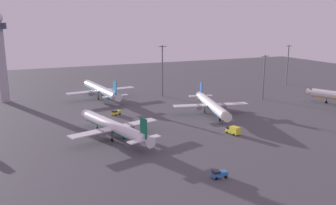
{
  "coord_description": "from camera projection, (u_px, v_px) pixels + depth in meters",
  "views": [
    {
      "loc": [
        -74.42,
        -115.69,
        41.34
      ],
      "look_at": [
        -11.08,
        30.96,
        4.0
      ],
      "focal_mm": 38.21,
      "sensor_mm": 36.0,
      "label": 1
    }
  ],
  "objects": [
    {
      "name": "ground_plane",
      "position": [
        225.0,
        126.0,
        141.56
      ],
      "size": [
        416.0,
        416.0,
        0.0
      ],
      "primitive_type": "plane",
      "color": "#4C4C51"
    },
    {
      "name": "control_tower",
      "position": [
        0.0,
        51.0,
        178.09
      ],
      "size": [
        8.0,
        8.0,
        44.95
      ],
      "color": "#A8A8B2",
      "rests_on": "ground"
    },
    {
      "name": "airplane_far_stand",
      "position": [
        115.0,
        127.0,
        125.78
      ],
      "size": [
        33.92,
        43.2,
        11.28
      ],
      "rotation": [
        0.0,
        0.0,
        0.28
      ],
      "color": "white",
      "rests_on": "ground"
    },
    {
      "name": "airplane_terminal_side",
      "position": [
        211.0,
        105.0,
        158.8
      ],
      "size": [
        33.69,
        42.97,
        11.14
      ],
      "rotation": [
        0.0,
        0.0,
        2.91
      ],
      "color": "silver",
      "rests_on": "ground"
    },
    {
      "name": "airplane_taxiway_distant",
      "position": [
        101.0,
        90.0,
        189.81
      ],
      "size": [
        36.96,
        47.34,
        12.15
      ],
      "rotation": [
        0.0,
        0.0,
        0.13
      ],
      "color": "silver",
      "rests_on": "ground"
    },
    {
      "name": "baggage_tractor",
      "position": [
        219.0,
        174.0,
        95.03
      ],
      "size": [
        4.29,
        2.33,
        2.25
      ],
      "rotation": [
        0.0,
        0.0,
        1.48
      ],
      "color": "#3372BF",
      "rests_on": "ground"
    },
    {
      "name": "catering_truck",
      "position": [
        233.0,
        130.0,
        131.21
      ],
      "size": [
        3.33,
        5.98,
        3.05
      ],
      "rotation": [
        0.0,
        0.0,
        0.18
      ],
      "color": "yellow",
      "rests_on": "ground"
    },
    {
      "name": "maintenance_van",
      "position": [
        116.0,
        112.0,
        157.67
      ],
      "size": [
        4.55,
        3.86,
        2.25
      ],
      "rotation": [
        0.0,
        0.0,
        2.13
      ],
      "color": "yellow",
      "rests_on": "ground"
    },
    {
      "name": "apron_light_east",
      "position": [
        162.0,
        68.0,
        193.51
      ],
      "size": [
        4.8,
        0.9,
        27.74
      ],
      "color": "slate",
      "rests_on": "ground"
    },
    {
      "name": "apron_light_central",
      "position": [
        288.0,
        62.0,
        227.98
      ],
      "size": [
        4.8,
        0.9,
        25.37
      ],
      "color": "slate",
      "rests_on": "ground"
    },
    {
      "name": "apron_light_west",
      "position": [
        264.0,
        74.0,
        186.34
      ],
      "size": [
        4.8,
        0.9,
        23.31
      ],
      "color": "slate",
      "rests_on": "ground"
    }
  ]
}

